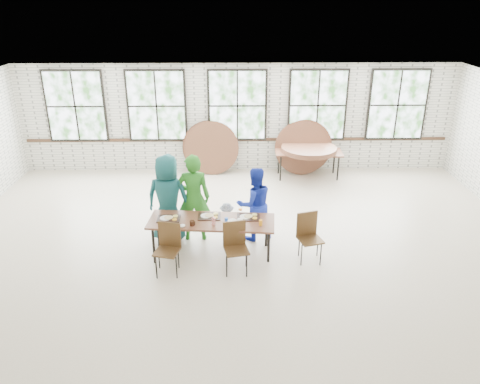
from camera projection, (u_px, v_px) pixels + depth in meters
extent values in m
plane|color=beige|center=(240.00, 247.00, 9.44)|extent=(12.00, 12.00, 0.00)
plane|color=white|center=(240.00, 100.00, 8.24)|extent=(12.00, 12.00, 0.00)
plane|color=silver|center=(237.00, 118.00, 12.97)|extent=(12.00, 0.00, 12.00)
plane|color=silver|center=(249.00, 344.00, 4.71)|extent=(12.00, 0.00, 12.00)
cube|color=#422819|center=(237.00, 139.00, 13.18)|extent=(11.80, 0.05, 0.08)
cube|color=black|center=(76.00, 106.00, 12.69)|extent=(1.62, 0.05, 1.97)
cube|color=white|center=(75.00, 106.00, 12.66)|extent=(1.50, 0.01, 1.85)
cube|color=black|center=(157.00, 106.00, 12.73)|extent=(1.62, 0.05, 1.97)
cube|color=white|center=(156.00, 106.00, 12.70)|extent=(1.50, 0.01, 1.85)
cube|color=black|center=(237.00, 105.00, 12.76)|extent=(1.62, 0.05, 1.97)
cube|color=white|center=(237.00, 106.00, 12.73)|extent=(1.50, 0.01, 1.85)
cube|color=black|center=(318.00, 105.00, 12.80)|extent=(1.62, 0.05, 1.97)
cube|color=white|center=(318.00, 105.00, 12.77)|extent=(1.50, 0.01, 1.85)
cube|color=black|center=(397.00, 105.00, 12.84)|extent=(1.62, 0.05, 1.97)
cube|color=white|center=(398.00, 105.00, 12.80)|extent=(1.50, 0.01, 1.85)
cube|color=brown|center=(211.00, 221.00, 8.92)|extent=(2.46, 1.01, 0.04)
cylinder|color=black|center=(154.00, 247.00, 8.78)|extent=(0.05, 0.05, 0.70)
cylinder|color=black|center=(158.00, 232.00, 9.33)|extent=(0.05, 0.05, 0.70)
cylinder|color=black|center=(269.00, 246.00, 8.81)|extent=(0.05, 0.05, 0.70)
cylinder|color=black|center=(266.00, 231.00, 9.36)|extent=(0.05, 0.05, 0.70)
cube|color=#4B3219|center=(167.00, 252.00, 8.41)|extent=(0.50, 0.49, 0.03)
cube|color=#4B3219|center=(170.00, 235.00, 8.48)|extent=(0.41, 0.13, 0.50)
cylinder|color=black|center=(156.00, 268.00, 8.35)|extent=(0.02, 0.02, 0.44)
cylinder|color=black|center=(159.00, 258.00, 8.66)|extent=(0.02, 0.02, 0.44)
cylinder|color=black|center=(176.00, 268.00, 8.35)|extent=(0.02, 0.02, 0.44)
cylinder|color=black|center=(178.00, 258.00, 8.66)|extent=(0.02, 0.02, 0.44)
cube|color=#4B3219|center=(237.00, 250.00, 8.46)|extent=(0.49, 0.48, 0.03)
cube|color=#4B3219|center=(234.00, 233.00, 8.53)|extent=(0.42, 0.12, 0.50)
cylinder|color=black|center=(227.00, 266.00, 8.39)|extent=(0.02, 0.02, 0.44)
cylinder|color=black|center=(227.00, 257.00, 8.70)|extent=(0.02, 0.02, 0.44)
cylinder|color=black|center=(247.00, 266.00, 8.39)|extent=(0.02, 0.02, 0.44)
cylinder|color=black|center=(246.00, 256.00, 8.71)|extent=(0.02, 0.02, 0.44)
cube|color=#4B3219|center=(310.00, 240.00, 8.81)|extent=(0.52, 0.50, 0.03)
cube|color=#4B3219|center=(307.00, 224.00, 8.88)|extent=(0.41, 0.15, 0.50)
cylinder|color=black|center=(301.00, 255.00, 8.74)|extent=(0.02, 0.02, 0.44)
cylinder|color=black|center=(299.00, 246.00, 9.05)|extent=(0.02, 0.02, 0.44)
cylinder|color=black|center=(321.00, 255.00, 8.75)|extent=(0.02, 0.02, 0.44)
cylinder|color=black|center=(318.00, 246.00, 9.06)|extent=(0.02, 0.02, 0.44)
imported|color=#185D53|center=(168.00, 198.00, 9.42)|extent=(0.99, 0.73, 1.83)
imported|color=#246E1D|center=(194.00, 198.00, 9.43)|extent=(0.69, 0.47, 1.85)
imported|color=#14233F|center=(227.00, 221.00, 9.65)|extent=(0.55, 0.37, 0.79)
imported|color=#192EB2|center=(254.00, 204.00, 9.51)|extent=(0.89, 0.78, 1.56)
cube|color=brown|center=(309.00, 152.00, 12.72)|extent=(1.84, 0.85, 0.04)
cylinder|color=black|center=(281.00, 169.00, 12.60)|extent=(0.04, 0.04, 0.70)
cylinder|color=black|center=(279.00, 162.00, 13.11)|extent=(0.04, 0.04, 0.70)
cylinder|color=black|center=(338.00, 168.00, 12.63)|extent=(0.04, 0.04, 0.70)
cylinder|color=black|center=(334.00, 161.00, 13.13)|extent=(0.04, 0.04, 0.70)
cube|color=black|center=(169.00, 219.00, 8.96)|extent=(0.44, 0.33, 0.02)
cube|color=black|center=(209.00, 216.00, 9.05)|extent=(0.44, 0.33, 0.02)
cube|color=black|center=(248.00, 217.00, 9.02)|extent=(0.44, 0.33, 0.02)
cylinder|color=black|center=(192.00, 223.00, 8.71)|extent=(0.09, 0.09, 0.09)
cube|color=red|center=(214.00, 222.00, 8.74)|extent=(0.06, 0.06, 0.11)
cylinder|color=blue|center=(226.00, 220.00, 8.81)|extent=(0.07, 0.07, 0.10)
cylinder|color=orange|center=(261.00, 223.00, 8.71)|extent=(0.07, 0.07, 0.11)
cylinder|color=white|center=(232.00, 223.00, 8.71)|extent=(0.17, 0.17, 0.10)
ellipsoid|color=white|center=(182.00, 226.00, 8.66)|extent=(0.11, 0.11, 0.05)
ellipsoid|color=white|center=(240.00, 220.00, 8.89)|extent=(0.11, 0.11, 0.05)
cylinder|color=brown|center=(309.00, 151.00, 12.70)|extent=(1.50, 1.50, 0.04)
cylinder|color=brown|center=(309.00, 149.00, 12.69)|extent=(1.50, 1.50, 0.04)
cylinder|color=brown|center=(309.00, 148.00, 12.67)|extent=(1.50, 1.50, 0.04)
cylinder|color=brown|center=(209.00, 147.00, 13.05)|extent=(1.50, 0.39, 1.47)
cylinder|color=brown|center=(212.00, 148.00, 12.96)|extent=(1.50, 0.29, 1.49)
cylinder|color=brown|center=(305.00, 147.00, 13.10)|extent=(1.50, 0.26, 1.49)
cylinder|color=brown|center=(302.00, 148.00, 13.01)|extent=(1.50, 0.38, 1.47)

